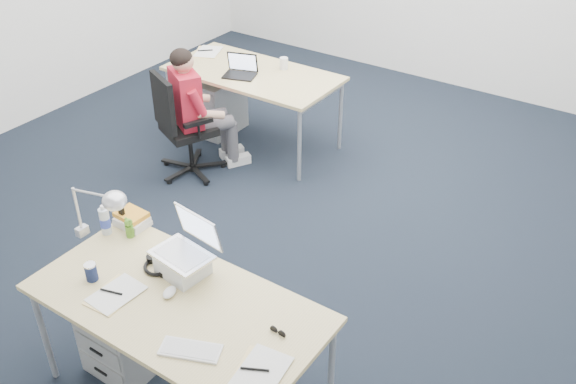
{
  "coord_description": "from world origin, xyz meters",
  "views": [
    {
      "loc": [
        2.6,
        -3.3,
        3.05
      ],
      "look_at": [
        0.71,
        -0.53,
        0.85
      ],
      "focal_mm": 40.0,
      "sensor_mm": 36.0,
      "label": 1
    }
  ],
  "objects": [
    {
      "name": "far_cup",
      "position": [
        -0.6,
        1.32,
        0.78
      ],
      "size": [
        0.08,
        0.08,
        0.11
      ],
      "primitive_type": "cylinder",
      "rotation": [
        0.0,
        0.0,
        -0.04
      ],
      "color": "white",
      "rests_on": "desk_far"
    },
    {
      "name": "desk_lamp",
      "position": [
        -0.01,
        -1.46,
        0.95
      ],
      "size": [
        0.4,
        0.17,
        0.45
      ],
      "primitive_type": null,
      "rotation": [
        0.0,
        0.0,
        -0.07
      ],
      "color": "silver",
      "rests_on": "desk_near"
    },
    {
      "name": "papers_left",
      "position": [
        0.41,
        -1.72,
        0.73
      ],
      "size": [
        0.2,
        0.28,
        0.01
      ],
      "primitive_type": "cube",
      "rotation": [
        0.0,
        0.0,
        -0.01
      ],
      "color": "#F6D98E",
      "rests_on": "desk_near"
    },
    {
      "name": "book_stack",
      "position": [
        0.03,
        -1.22,
        0.77
      ],
      "size": [
        0.23,
        0.2,
        0.09
      ],
      "primitive_type": "cube",
      "rotation": [
        0.0,
        0.0,
        -0.28
      ],
      "color": "silver",
      "rests_on": "desk_near"
    },
    {
      "name": "room",
      "position": [
        0.0,
        0.0,
        1.71
      ],
      "size": [
        6.02,
        7.02,
        2.8
      ],
      "color": "white",
      "rests_on": "ground"
    },
    {
      "name": "sunglasses",
      "position": [
        1.29,
        -1.46,
        0.74
      ],
      "size": [
        0.1,
        0.05,
        0.02
      ],
      "primitive_type": null,
      "rotation": [
        0.0,
        0.0,
        -0.06
      ],
      "color": "black",
      "rests_on": "desk_near"
    },
    {
      "name": "drawer_pedestal_far",
      "position": [
        -1.26,
        1.1,
        0.28
      ],
      "size": [
        0.4,
        0.5,
        0.55
      ],
      "primitive_type": "cube",
      "color": "#9DA1A2",
      "rests_on": "ground"
    },
    {
      "name": "cordless_phone",
      "position": [
        -0.01,
        -1.26,
        0.8
      ],
      "size": [
        0.04,
        0.02,
        0.13
      ],
      "primitive_type": "cube",
      "rotation": [
        0.0,
        0.0,
        -0.06
      ],
      "color": "black",
      "rests_on": "desk_near"
    },
    {
      "name": "dark_laptop",
      "position": [
        -0.83,
        0.95,
        0.83
      ],
      "size": [
        0.36,
        0.35,
        0.21
      ],
      "primitive_type": null,
      "rotation": [
        0.0,
        0.0,
        0.33
      ],
      "color": "black",
      "rests_on": "desk_far"
    },
    {
      "name": "silver_laptop",
      "position": [
        0.59,
        -1.38,
        0.9
      ],
      "size": [
        0.35,
        0.29,
        0.34
      ],
      "primitive_type": null,
      "rotation": [
        0.0,
        0.0,
        -0.12
      ],
      "color": "silver",
      "rests_on": "desk_near"
    },
    {
      "name": "computer_mouse",
      "position": [
        0.65,
        -1.56,
        0.75
      ],
      "size": [
        0.09,
        0.11,
        0.03
      ],
      "primitive_type": "ellipsoid",
      "rotation": [
        0.0,
        0.0,
        0.3
      ],
      "color": "white",
      "rests_on": "desk_near"
    },
    {
      "name": "bear_figurine",
      "position": [
        0.1,
        -1.31,
        0.8
      ],
      "size": [
        0.08,
        0.07,
        0.13
      ],
      "primitive_type": null,
      "rotation": [
        0.0,
        0.0,
        -0.36
      ],
      "color": "#3B7D21",
      "rests_on": "desk_near"
    },
    {
      "name": "drawer_pedestal_near",
      "position": [
        0.26,
        -1.55,
        0.28
      ],
      "size": [
        0.4,
        0.5,
        0.55
      ],
      "primitive_type": "cube",
      "color": "#9DA1A2",
      "rests_on": "ground"
    },
    {
      "name": "floor",
      "position": [
        0.0,
        0.0,
        0.0
      ],
      "size": [
        7.0,
        7.0,
        0.0
      ],
      "primitive_type": "plane",
      "color": "black",
      "rests_on": "ground"
    },
    {
      "name": "papers_right",
      "position": [
        1.35,
        -1.72,
        0.73
      ],
      "size": [
        0.25,
        0.32,
        0.01
      ],
      "primitive_type": "cube",
      "rotation": [
        0.0,
        0.0,
        0.18
      ],
      "color": "#F6D98E",
      "rests_on": "desk_near"
    },
    {
      "name": "headphones",
      "position": [
        0.45,
        -1.42,
        0.75
      ],
      "size": [
        0.27,
        0.24,
        0.04
      ],
      "primitive_type": null,
      "rotation": [
        0.0,
        0.0,
        -0.33
      ],
      "color": "black",
      "rests_on": "desk_near"
    },
    {
      "name": "desk_far",
      "position": [
        -0.79,
        1.1,
        0.68
      ],
      "size": [
        1.6,
        0.8,
        0.73
      ],
      "color": "tan",
      "rests_on": "ground"
    },
    {
      "name": "water_bottle",
      "position": [
        -0.04,
        -1.36,
        0.83
      ],
      "size": [
        0.07,
        0.07,
        0.2
      ],
      "primitive_type": "cylinder",
      "rotation": [
        0.0,
        0.0,
        -0.21
      ],
      "color": "silver",
      "rests_on": "desk_near"
    },
    {
      "name": "wireless_keyboard",
      "position": [
        1.01,
        -1.79,
        0.74
      ],
      "size": [
        0.32,
        0.23,
        0.01
      ],
      "primitive_type": "cube",
      "rotation": [
        0.0,
        0.0,
        0.39
      ],
      "color": "white",
      "rests_on": "desk_near"
    },
    {
      "name": "seated_person",
      "position": [
        -0.88,
        0.46,
        0.57
      ],
      "size": [
        0.58,
        0.69,
        1.15
      ],
      "rotation": [
        0.0,
        0.0,
        -0.53
      ],
      "color": "red",
      "rests_on": "ground"
    },
    {
      "name": "office_chair",
      "position": [
        -0.95,
        0.31,
        0.27
      ],
      "size": [
        0.8,
        0.8,
        0.96
      ],
      "rotation": [
        0.0,
        0.0,
        -0.42
      ],
      "color": "black",
      "rests_on": "ground"
    },
    {
      "name": "desk_near",
      "position": [
        0.71,
        -1.57,
        0.68
      ],
      "size": [
        1.6,
        0.8,
        0.73
      ],
      "color": "tan",
      "rests_on": "ground"
    },
    {
      "name": "can_koozie",
      "position": [
        0.22,
        -1.7,
        0.78
      ],
      "size": [
        0.07,
        0.07,
        0.11
      ],
      "primitive_type": "cylinder",
      "rotation": [
        0.0,
        0.0,
        -0.1
      ],
      "color": "#162146",
      "rests_on": "desk_near"
    },
    {
      "name": "far_papers",
      "position": [
        -1.46,
        1.24,
        0.73
      ],
      "size": [
        0.33,
        0.38,
        0.01
      ],
      "primitive_type": "cube",
      "rotation": [
        0.0,
        0.0,
        0.44
      ],
      "color": "white",
      "rests_on": "desk_far"
    }
  ]
}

